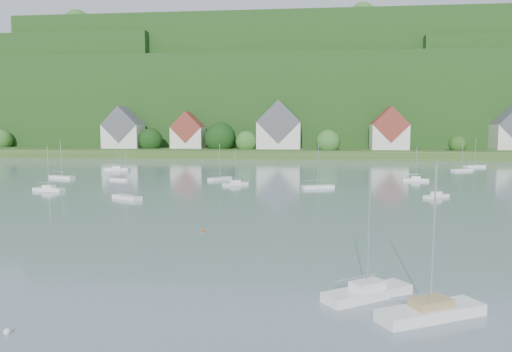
{
  "coord_description": "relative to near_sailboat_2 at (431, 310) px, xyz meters",
  "views": [
    {
      "loc": [
        16.33,
        2.29,
        11.35
      ],
      "look_at": [
        8.5,
        75.0,
        4.0
      ],
      "focal_mm": 34.75,
      "sensor_mm": 36.0,
      "label": 1
    }
  ],
  "objects": [
    {
      "name": "village_building_3",
      "position": [
        21.38,
        154.33,
        8.96
      ],
      "size": [
        13.0,
        10.4,
        15.5
      ],
      "color": "silver",
      "rests_on": "far_shore_strip"
    },
    {
      "name": "mooring_buoy_1",
      "position": [
        -23.7,
        -4.81,
        -0.47
      ],
      "size": [
        0.4,
        0.4,
        0.4
      ],
      "primitive_type": "sphere",
      "color": "white",
      "rests_on": "ground"
    },
    {
      "name": "near_sailboat_3",
      "position": [
        -3.35,
        3.13,
        -0.02
      ],
      "size": [
        6.3,
        5.16,
        8.68
      ],
      "rotation": [
        0.0,
        0.0,
        0.61
      ],
      "color": "white",
      "rests_on": "ground"
    },
    {
      "name": "village_building_0",
      "position": [
        -78.62,
        155.33,
        9.04
      ],
      "size": [
        14.0,
        10.4,
        16.0
      ],
      "color": "silver",
      "rests_on": "far_shore_strip"
    },
    {
      "name": "village_building_2",
      "position": [
        -18.62,
        156.33,
        9.8
      ],
      "size": [
        16.0,
        11.44,
        18.0
      ],
      "color": "silver",
      "rests_on": "far_shore_strip"
    },
    {
      "name": "village_building_1",
      "position": [
        -53.62,
        157.33,
        8.28
      ],
      "size": [
        12.0,
        9.36,
        14.0
      ],
      "color": "silver",
      "rests_on": "far_shore_strip"
    },
    {
      "name": "far_sailboat_cluster",
      "position": [
        -10.49,
        82.87,
        -0.1
      ],
      "size": [
        203.01,
        78.38,
        8.71
      ],
      "color": "white",
      "rests_on": "ground"
    },
    {
      "name": "near_sailboat_2",
      "position": [
        0.0,
        0.0,
        0.0
      ],
      "size": [
        6.93,
        4.87,
        9.21
      ],
      "rotation": [
        0.0,
        0.0,
        0.48
      ],
      "color": "white",
      "rests_on": "ground"
    },
    {
      "name": "forested_ridge",
      "position": [
        -23.22,
        236.9,
        22.42
      ],
      "size": [
        620.0,
        181.22,
        69.89
      ],
      "color": "#173B13",
      "rests_on": "ground"
    },
    {
      "name": "mooring_buoy_3",
      "position": [
        -18.67,
        22.36,
        -0.47
      ],
      "size": [
        0.43,
        0.43,
        0.43
      ],
      "primitive_type": "sphere",
      "color": "#D0510E",
      "rests_on": "ground"
    },
    {
      "name": "far_shore_strip",
      "position": [
        -23.62,
        168.33,
        1.03
      ],
      "size": [
        600.0,
        60.0,
        3.0
      ],
      "primitive_type": "cube",
      "color": "#274B1C",
      "rests_on": "ground"
    }
  ]
}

